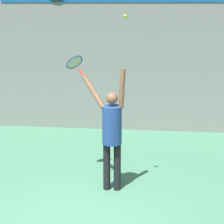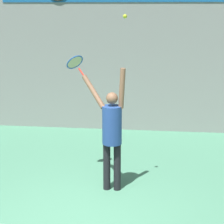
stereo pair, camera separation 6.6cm
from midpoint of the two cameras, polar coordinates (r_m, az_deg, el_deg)
The scene contains 4 objects.
back_wall at distance 10.71m, azimuth 0.50°, elevation 10.57°, with size 18.00×0.10×5.00m.
tennis_player at distance 7.14m, azimuth 0.21°, elevation -2.54°, with size 0.85×0.54×2.23m.
tennis_racket at distance 7.49m, azimuth -4.94°, elevation 6.90°, with size 0.42×0.41×0.38m.
tennis_ball at distance 6.70m, azimuth 2.13°, elevation 13.30°, with size 0.07×0.07×0.07m.
Camera 2 is at (1.22, -5.28, 3.19)m, focal length 65.00 mm.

